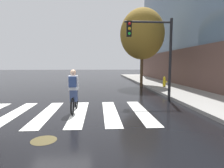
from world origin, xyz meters
TOP-DOWN VIEW (x-y plane):
  - ground_plane at (0.00, 0.00)m, footprint 120.00×120.00m
  - crosswalk_stripes at (-0.40, 0.00)m, footprint 7.91×3.87m
  - manhole_cover at (0.22, -2.61)m, footprint 0.64×0.64m
  - cyclist at (0.63, 0.07)m, footprint 0.37×1.71m
  - traffic_light_near at (4.47, 2.22)m, footprint 2.47×0.28m
  - fire_hydrant at (6.78, 7.04)m, footprint 0.33×0.22m
  - street_tree_near at (5.27, 8.41)m, footprint 3.66×3.66m

SIDE VIEW (x-z plane):
  - ground_plane at x=0.00m, z-range 0.00..0.00m
  - manhole_cover at x=0.22m, z-range 0.00..0.01m
  - crosswalk_stripes at x=-0.40m, z-range 0.00..0.01m
  - fire_hydrant at x=6.78m, z-range 0.14..0.92m
  - cyclist at x=0.63m, z-range 0.00..1.69m
  - traffic_light_near at x=4.47m, z-range 0.76..4.96m
  - street_tree_near at x=5.27m, z-range 1.14..7.65m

